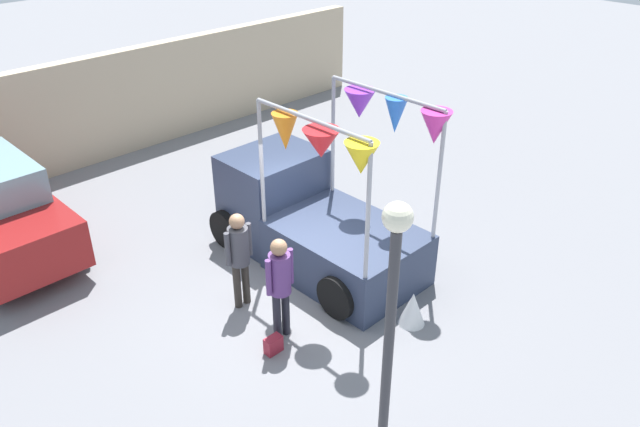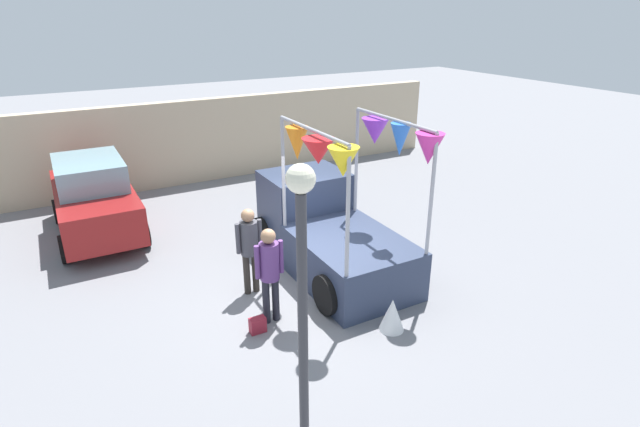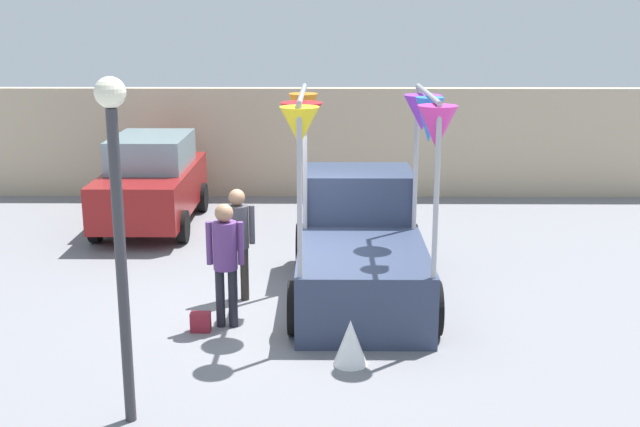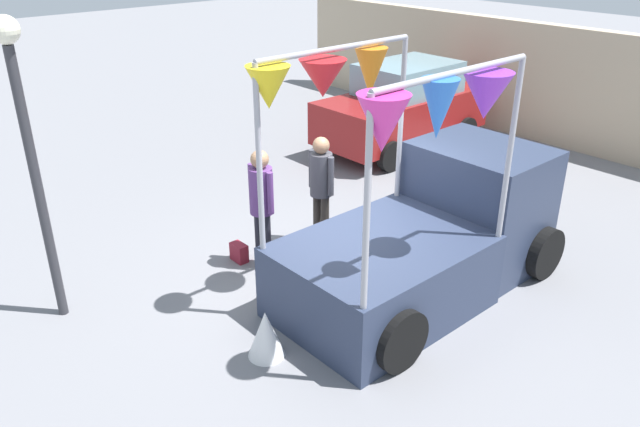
{
  "view_description": "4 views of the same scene",
  "coord_description": "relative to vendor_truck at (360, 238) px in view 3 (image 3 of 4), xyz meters",
  "views": [
    {
      "loc": [
        -5.87,
        -6.6,
        6.63
      ],
      "look_at": [
        0.52,
        -0.06,
        1.46
      ],
      "focal_mm": 35.0,
      "sensor_mm": 36.0,
      "label": 1
    },
    {
      "loc": [
        -3.8,
        -7.67,
        5.21
      ],
      "look_at": [
        0.52,
        0.14,
        1.52
      ],
      "focal_mm": 28.0,
      "sensor_mm": 36.0,
      "label": 2
    },
    {
      "loc": [
        0.52,
        -11.34,
        4.4
      ],
      "look_at": [
        0.42,
        -0.07,
        1.52
      ],
      "focal_mm": 45.0,
      "sensor_mm": 36.0,
      "label": 3
    },
    {
      "loc": [
        5.69,
        -5.36,
        4.66
      ],
      "look_at": [
        0.11,
        -0.41,
        1.13
      ],
      "focal_mm": 35.0,
      "sensor_mm": 36.0,
      "label": 4
    }
  ],
  "objects": [
    {
      "name": "parked_car",
      "position": [
        -4.16,
        4.09,
        0.03
      ],
      "size": [
        1.88,
        4.0,
        1.88
      ],
      "color": "maroon",
      "rests_on": "ground"
    },
    {
      "name": "folded_kite_bundle_white",
      "position": [
        -0.22,
        -2.69,
        -0.61
      ],
      "size": [
        0.55,
        0.55,
        0.6
      ],
      "primitive_type": "cone",
      "rotation": [
        0.0,
        0.0,
        0.29
      ],
      "color": "white",
      "rests_on": "ground"
    },
    {
      "name": "street_lamp",
      "position": [
        -2.68,
        -4.15,
        1.56
      ],
      "size": [
        0.32,
        0.32,
        3.76
      ],
      "color": "#333338",
      "rests_on": "ground"
    },
    {
      "name": "person_customer",
      "position": [
        -1.95,
        -1.43,
        0.19
      ],
      "size": [
        0.53,
        0.34,
        1.8
      ],
      "color": "black",
      "rests_on": "ground"
    },
    {
      "name": "brick_boundary_wall",
      "position": [
        -1.05,
        6.94,
        0.39
      ],
      "size": [
        18.0,
        0.36,
        2.6
      ],
      "primitive_type": "cube",
      "color": "tan",
      "rests_on": "ground"
    },
    {
      "name": "person_vendor",
      "position": [
        -1.89,
        -0.35,
        0.16
      ],
      "size": [
        0.53,
        0.34,
        1.77
      ],
      "color": "#2D2823",
      "rests_on": "ground"
    },
    {
      "name": "ground_plane",
      "position": [
        -1.05,
        -0.8,
        -0.91
      ],
      "size": [
        60.0,
        60.0,
        0.0
      ],
      "primitive_type": "plane",
      "color": "slate"
    },
    {
      "name": "vendor_truck",
      "position": [
        0.0,
        0.0,
        0.0
      ],
      "size": [
        2.48,
        4.14,
        3.3
      ],
      "color": "#2D3851",
      "rests_on": "ground"
    },
    {
      "name": "handbag",
      "position": [
        -2.3,
        -1.63,
        -0.77
      ],
      "size": [
        0.28,
        0.16,
        0.28
      ],
      "primitive_type": "cube",
      "color": "maroon",
      "rests_on": "ground"
    }
  ]
}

